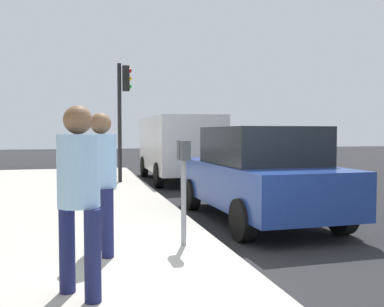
{
  "coord_description": "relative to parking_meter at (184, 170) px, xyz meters",
  "views": [
    {
      "loc": [
        -4.87,
        1.87,
        1.67
      ],
      "look_at": [
        0.98,
        0.39,
        1.38
      ],
      "focal_mm": 41.04,
      "sensor_mm": 36.0,
      "label": 1
    }
  ],
  "objects": [
    {
      "name": "ground_plane",
      "position": [
        -0.84,
        -0.54,
        -1.17
      ],
      "size": [
        80.0,
        80.0,
        0.0
      ],
      "primitive_type": "plane",
      "color": "#232326",
      "rests_on": "ground"
    },
    {
      "name": "parking_meter",
      "position": [
        0.0,
        0.0,
        0.0
      ],
      "size": [
        0.36,
        0.12,
        1.41
      ],
      "color": "gray",
      "rests_on": "sidewalk_slab"
    },
    {
      "name": "pedestrian_at_meter",
      "position": [
        -0.17,
        1.09,
        0.02
      ],
      "size": [
        0.51,
        0.38,
        1.76
      ],
      "rotation": [
        0.0,
        0.0,
        -1.24
      ],
      "color": "#191E4C",
      "rests_on": "sidewalk_slab"
    },
    {
      "name": "pedestrian_bystander",
      "position": [
        -1.59,
        1.36,
        0.03
      ],
      "size": [
        0.46,
        0.38,
        1.77
      ],
      "rotation": [
        0.0,
        0.0,
        -0.93
      ],
      "color": "#191E4C",
      "rests_on": "sidewalk_slab"
    },
    {
      "name": "parked_sedan_near",
      "position": [
        1.95,
        -1.89,
        -0.27
      ],
      "size": [
        4.45,
        2.07,
        1.77
      ],
      "color": "navy",
      "rests_on": "ground_plane"
    },
    {
      "name": "parked_van_far",
      "position": [
        8.92,
        -1.89,
        0.09
      ],
      "size": [
        5.23,
        2.17,
        2.18
      ],
      "color": "silver",
      "rests_on": "ground_plane"
    },
    {
      "name": "traffic_signal",
      "position": [
        7.78,
        0.08,
        1.41
      ],
      "size": [
        0.24,
        0.44,
        3.6
      ],
      "color": "black",
      "rests_on": "sidewalk_slab"
    }
  ]
}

